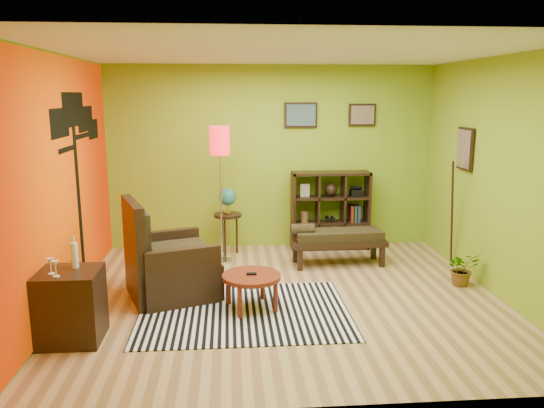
{
  "coord_description": "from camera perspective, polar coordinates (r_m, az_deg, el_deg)",
  "views": [
    {
      "loc": [
        -0.64,
        -5.88,
        2.34
      ],
      "look_at": [
        -0.14,
        0.4,
        1.05
      ],
      "focal_mm": 35.0,
      "sensor_mm": 36.0,
      "label": 1
    }
  ],
  "objects": [
    {
      "name": "potted_plant",
      "position": [
        7.11,
        19.76,
        -6.91
      ],
      "size": [
        0.41,
        0.45,
        0.34
      ],
      "primitive_type": "imported",
      "rotation": [
        0.0,
        0.0,
        0.05
      ],
      "color": "#26661E",
      "rests_on": "ground"
    },
    {
      "name": "zebra_rug",
      "position": [
        5.96,
        -3.03,
        -11.51
      ],
      "size": [
        2.3,
        1.69,
        0.01
      ],
      "primitive_type": "cube",
      "rotation": [
        0.0,
        0.0,
        0.0
      ],
      "color": "white",
      "rests_on": "ground"
    },
    {
      "name": "ground",
      "position": [
        6.36,
        1.53,
        -10.03
      ],
      "size": [
        5.0,
        5.0,
        0.0
      ],
      "primitive_type": "plane",
      "color": "tan",
      "rests_on": "ground"
    },
    {
      "name": "globe_table",
      "position": [
        7.87,
        -4.81,
        -0.04
      ],
      "size": [
        0.41,
        0.41,
        1.0
      ],
      "color": "black",
      "rests_on": "ground"
    },
    {
      "name": "room_shell",
      "position": [
        5.94,
        0.72,
        6.36
      ],
      "size": [
        5.04,
        4.54,
        2.82
      ],
      "color": "#86A920",
      "rests_on": "ground"
    },
    {
      "name": "side_cabinet",
      "position": [
        5.55,
        -20.91,
        -10.17
      ],
      "size": [
        0.6,
        0.54,
        1.02
      ],
      "color": "black",
      "rests_on": "ground"
    },
    {
      "name": "bench",
      "position": [
        7.48,
        6.89,
        -3.64
      ],
      "size": [
        1.35,
        0.53,
        0.61
      ],
      "color": "black",
      "rests_on": "ground"
    },
    {
      "name": "cube_shelf",
      "position": [
        8.24,
        6.38,
        -0.67
      ],
      "size": [
        1.2,
        0.35,
        1.2
      ],
      "color": "black",
      "rests_on": "ground"
    },
    {
      "name": "floor_lamp",
      "position": [
        7.36,
        -5.62,
        5.47
      ],
      "size": [
        0.29,
        0.29,
        1.93
      ],
      "color": "silver",
      "rests_on": "ground"
    },
    {
      "name": "coffee_table",
      "position": [
        5.93,
        -2.22,
        -8.1
      ],
      "size": [
        0.65,
        0.65,
        0.42
      ],
      "color": "maroon",
      "rests_on": "ground"
    },
    {
      "name": "armchair",
      "position": [
        6.42,
        -11.24,
        -6.64
      ],
      "size": [
        1.23,
        1.21,
        1.18
      ],
      "color": "black",
      "rests_on": "ground"
    }
  ]
}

